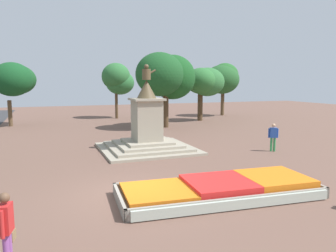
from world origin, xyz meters
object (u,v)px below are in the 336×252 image
Objects in this scene: flower_planter at (223,189)px; pedestrian_crossing_plaza at (273,135)px; pedestrian_with_handbag at (6,227)px; statue_monument at (147,132)px.

pedestrian_crossing_plaza reaches higher than flower_planter.
flower_planter is 4.21× the size of pedestrian_with_handbag.
flower_planter is 4.47× the size of pedestrian_crossing_plaza.
pedestrian_with_handbag is at bearing -159.96° from flower_planter.
pedestrian_with_handbag reaches higher than pedestrian_crossing_plaza.
pedestrian_with_handbag reaches higher than flower_planter.
pedestrian_crossing_plaza is at bearing 31.31° from pedestrian_with_handbag.
statue_monument reaches higher than pedestrian_with_handbag.
statue_monument is (-0.14, 8.50, 0.83)m from flower_planter.
statue_monument reaches higher than pedestrian_crossing_plaza.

